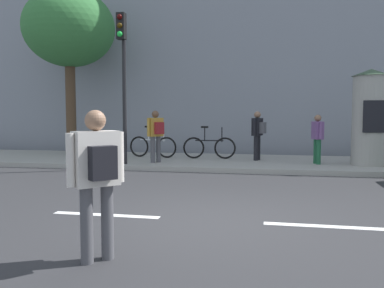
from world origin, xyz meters
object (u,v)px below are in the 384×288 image
Objects in this scene: poster_column at (370,117)px; bicycle_leaning at (209,147)px; traffic_light at (123,64)px; street_tree at (69,29)px; pedestrian_tallest at (156,132)px; pedestrian_in_red_top at (317,136)px; bicycle_upright at (153,146)px; pedestrian_with_backpack at (97,171)px; pedestrian_in_light_jacket at (258,131)px.

bicycle_leaning is at bearing 170.50° from poster_column.
street_tree is (-2.91, 2.32, 1.59)m from traffic_light.
bicycle_leaning is (5.16, -0.31, -4.16)m from street_tree.
street_tree reaches higher than poster_column.
street_tree is 3.74× the size of pedestrian_tallest.
traffic_light reaches higher than bicycle_leaning.
pedestrian_tallest is at bearing 37.80° from traffic_light.
bicycle_upright is at bearing 171.37° from pedestrian_in_red_top.
pedestrian_with_backpack is at bearing -88.89° from bicycle_leaning.
pedestrian_in_light_jacket is (6.77, -0.46, -3.61)m from street_tree.
pedestrian_in_light_jacket is at bearing -2.60° from bicycle_upright.
poster_column is 9.62m from pedestrian_with_backpack.
bicycle_leaning is (-4.84, 0.81, -1.02)m from poster_column.
pedestrian_with_backpack is at bearing -110.90° from pedestrian_in_red_top.
poster_column is at bearing -11.67° from pedestrian_in_light_jacket.
bicycle_upright is at bearing 173.06° from poster_column.
traffic_light is 3.96m from bicycle_leaning.
traffic_light is at bearing -138.33° from bicycle_leaning.
pedestrian_tallest is at bearing -157.96° from pedestrian_in_light_jacket.
bicycle_upright is at bearing 82.13° from traffic_light.
traffic_light is 4.05m from street_tree.
bicycle_leaning is (1.45, 1.38, -0.56)m from pedestrian_tallest.
pedestrian_in_light_jacket is at bearing 22.04° from pedestrian_tallest.
bicycle_leaning is at bearing -0.57° from bicycle_upright.
pedestrian_with_backpack is at bearing -76.86° from bicycle_upright.
traffic_light is 7.88m from pedestrian_with_backpack.
pedestrian_tallest is 3.30m from pedestrian_in_light_jacket.
bicycle_upright is (3.19, -0.29, -4.16)m from street_tree.
pedestrian_with_backpack is at bearing -119.02° from poster_column.
street_tree is at bearing 172.62° from pedestrian_in_red_top.
pedestrian_in_light_jacket is (1.43, 9.07, 0.07)m from pedestrian_with_backpack.
poster_column is at bearing 9.60° from traffic_light.
traffic_light is at bearing 108.69° from pedestrian_with_backpack.
street_tree is 3.54× the size of pedestrian_with_backpack.
traffic_light is at bearing -38.62° from street_tree.
pedestrian_with_backpack reaches higher than pedestrian_in_red_top.
pedestrian_in_red_top is 5.45m from bicycle_upright.
pedestrian_with_backpack is 0.95× the size of bicycle_leaning.
poster_column is 1.89× the size of pedestrian_in_red_top.
pedestrian_with_backpack is 1.07× the size of pedestrian_in_light_jacket.
traffic_light is 2.61× the size of pedestrian_with_backpack.
bicycle_leaning is 1.01× the size of bicycle_upright.
street_tree is at bearing 155.50° from pedestrian_tallest.
traffic_light is 6.15m from pedestrian_in_red_top.
pedestrian_in_light_jacket is 3.63m from bicycle_upright.
pedestrian_with_backpack is 9.23m from bicycle_leaning.
poster_column is 1.76× the size of pedestrian_in_light_jacket.
bicycle_leaning is (2.26, 2.01, -2.56)m from traffic_light.
pedestrian_in_light_jacket is 0.90× the size of bicycle_upright.
bicycle_upright is (-2.16, 9.23, -0.48)m from pedestrian_with_backpack.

